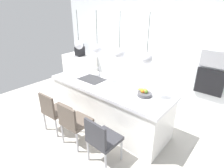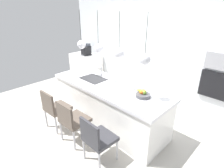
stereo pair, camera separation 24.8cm
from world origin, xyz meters
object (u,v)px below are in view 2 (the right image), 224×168
(chair_near, at_px, (55,107))
(oven, at_px, (214,85))
(microwave, at_px, (220,61))
(chair_middle, at_px, (72,119))
(fruit_bowl, at_px, (143,94))
(coffee_machine, at_px, (86,50))
(chair_far, at_px, (97,138))

(chair_near, bearing_deg, oven, 48.83)
(microwave, height_order, chair_middle, microwave)
(fruit_bowl, distance_m, coffee_machine, 3.37)
(chair_middle, bearing_deg, coffee_machine, 136.75)
(microwave, bearing_deg, chair_near, -131.17)
(coffee_machine, bearing_deg, chair_middle, -43.25)
(chair_near, bearing_deg, fruit_bowl, 33.09)
(fruit_bowl, height_order, chair_far, fruit_bowl)
(microwave, xyz_separation_m, oven, (0.00, 0.00, -0.50))
(oven, relative_size, chair_middle, 0.66)
(coffee_machine, height_order, chair_middle, coffee_machine)
(coffee_machine, height_order, microwave, microwave)
(fruit_bowl, xyz_separation_m, oven, (0.71, 1.52, -0.09))
(chair_far, bearing_deg, microwave, 70.66)
(chair_near, height_order, chair_far, chair_near)
(microwave, bearing_deg, coffee_machine, -175.58)
(microwave, relative_size, chair_far, 0.64)
(microwave, height_order, oven, microwave)
(oven, relative_size, chair_near, 0.65)
(oven, bearing_deg, fruit_bowl, -114.90)
(fruit_bowl, relative_size, chair_near, 0.31)
(coffee_machine, bearing_deg, chair_far, -35.99)
(chair_far, bearing_deg, fruit_bowl, 80.42)
(coffee_machine, bearing_deg, oven, 4.42)
(oven, bearing_deg, microwave, 0.00)
(chair_near, distance_m, chair_middle, 0.61)
(fruit_bowl, relative_size, oven, 0.48)
(chair_middle, distance_m, chair_far, 0.68)
(coffee_machine, bearing_deg, chair_near, -52.01)
(fruit_bowl, xyz_separation_m, microwave, (0.71, 1.52, 0.41))
(oven, distance_m, chair_near, 3.29)
(coffee_machine, xyz_separation_m, oven, (3.85, 0.30, -0.14))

